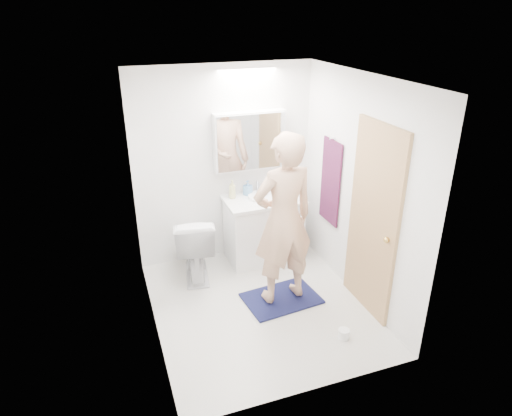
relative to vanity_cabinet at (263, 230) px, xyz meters
name	(u,v)px	position (x,y,z in m)	size (l,w,h in m)	color
floor	(259,306)	(-0.40, -0.96, -0.39)	(2.50, 2.50, 0.00)	silver
ceiling	(260,78)	(-0.40, -0.96, 2.01)	(2.50, 2.50, 0.00)	white
wall_back	(224,166)	(-0.40, 0.29, 0.81)	(2.50, 2.50, 0.00)	white
wall_front	(318,269)	(-0.40, -2.21, 0.81)	(2.50, 2.50, 0.00)	white
wall_left	(145,221)	(-1.50, -0.96, 0.81)	(2.50, 2.50, 0.00)	white
wall_right	(358,190)	(0.70, -0.96, 0.81)	(2.50, 2.50, 0.00)	white
vanity_cabinet	(263,230)	(0.00, 0.00, 0.00)	(0.90, 0.55, 0.78)	white
countertop	(264,200)	(0.00, 0.00, 0.41)	(0.95, 0.58, 0.04)	white
sink_basin	(263,197)	(0.00, 0.03, 0.45)	(0.36, 0.36, 0.03)	white
faucet	(258,186)	(0.00, 0.22, 0.51)	(0.02, 0.02, 0.16)	silver
medicine_cabinet	(250,141)	(-0.10, 0.21, 1.11)	(0.88, 0.14, 0.70)	white
mirror_panel	(252,143)	(-0.10, 0.13, 1.11)	(0.84, 0.01, 0.66)	silver
toilet	(194,245)	(-0.91, -0.11, 0.01)	(0.45, 0.79, 0.81)	white
bath_rug	(281,298)	(-0.13, -0.93, -0.38)	(0.80, 0.55, 0.02)	#161844
person	(284,220)	(-0.13, -0.93, 0.59)	(0.68, 0.44, 1.85)	tan
door	(373,222)	(0.68, -1.31, 0.61)	(0.04, 0.80, 2.00)	tan
door_knob	(386,240)	(0.64, -1.61, 0.56)	(0.06, 0.06, 0.06)	gold
towel	(331,182)	(0.67, -0.41, 0.71)	(0.02, 0.42, 1.00)	#13153C
towel_hook	(333,139)	(0.66, -0.41, 1.23)	(0.02, 0.02, 0.07)	silver
soap_bottle_a	(232,189)	(-0.35, 0.15, 0.54)	(0.09, 0.09, 0.23)	#C9C982
soap_bottle_b	(248,188)	(-0.14, 0.18, 0.52)	(0.08, 0.09, 0.19)	#5F97CC
toothbrush_cup	(278,188)	(0.25, 0.16, 0.47)	(0.09, 0.09, 0.09)	#4566D1
toilet_paper_roll	(344,334)	(0.19, -1.73, -0.34)	(0.11, 0.11, 0.10)	white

